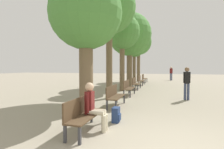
{
  "coord_description": "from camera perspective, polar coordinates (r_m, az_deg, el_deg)",
  "views": [
    {
      "loc": [
        -0.19,
        -3.67,
        1.67
      ],
      "look_at": [
        -2.97,
        5.85,
        1.24
      ],
      "focal_mm": 28.0,
      "sensor_mm": 36.0,
      "label": 1
    }
  ],
  "objects": [
    {
      "name": "bench_row_2",
      "position": [
        10.33,
        5.22,
        -4.03
      ],
      "size": [
        0.44,
        1.57,
        0.88
      ],
      "color": "#4C3823",
      "rests_on": "ground_plane"
    },
    {
      "name": "tree_row_1",
      "position": [
        9.75,
        -0.92,
        20.82
      ],
      "size": [
        2.79,
        2.79,
        6.19
      ],
      "color": "brown",
      "rests_on": "ground_plane"
    },
    {
      "name": "backpack",
      "position": [
        5.42,
        1.36,
        -13.03
      ],
      "size": [
        0.23,
        0.31,
        0.45
      ],
      "color": "navy",
      "rests_on": "ground_plane"
    },
    {
      "name": "bench_row_3",
      "position": [
        13.26,
        7.71,
        -2.6
      ],
      "size": [
        0.44,
        1.57,
        0.88
      ],
      "color": "#4C3823",
      "rests_on": "ground_plane"
    },
    {
      "name": "bench_row_1",
      "position": [
        7.43,
        0.75,
        -6.56
      ],
      "size": [
        0.44,
        1.57,
        0.88
      ],
      "color": "#4C3823",
      "rests_on": "ground_plane"
    },
    {
      "name": "bench_row_4",
      "position": [
        16.22,
        9.29,
        -1.69
      ],
      "size": [
        0.44,
        1.57,
        0.88
      ],
      "color": "#4C3823",
      "rests_on": "ground_plane"
    },
    {
      "name": "tree_row_0",
      "position": [
        6.8,
        -8.57,
        18.62
      ],
      "size": [
        2.68,
        2.68,
        4.99
      ],
      "color": "brown",
      "rests_on": "ground_plane"
    },
    {
      "name": "pedestrian_near",
      "position": [
        23.05,
        18.74,
        0.66
      ],
      "size": [
        0.35,
        0.26,
        1.74
      ],
      "color": "#384260",
      "rests_on": "ground_plane"
    },
    {
      "name": "tree_row_3",
      "position": [
        15.14,
        5.76,
        12.75
      ],
      "size": [
        3.64,
        3.64,
        6.24
      ],
      "color": "brown",
      "rests_on": "ground_plane"
    },
    {
      "name": "tree_row_4",
      "position": [
        17.53,
        7.3,
        9.19
      ],
      "size": [
        2.25,
        2.25,
        4.91
      ],
      "color": "brown",
      "rests_on": "ground_plane"
    },
    {
      "name": "tree_row_2",
      "position": [
        12.41,
        3.35,
        13.53
      ],
      "size": [
        2.44,
        2.44,
        5.34
      ],
      "color": "brown",
      "rests_on": "ground_plane"
    },
    {
      "name": "bench_row_5",
      "position": [
        19.2,
        10.38,
        -1.06
      ],
      "size": [
        0.44,
        1.57,
        0.88
      ],
      "color": "#4C3823",
      "rests_on": "ground_plane"
    },
    {
      "name": "tree_row_5",
      "position": [
        20.66,
        8.67,
        10.24
      ],
      "size": [
        2.94,
        2.94,
        6.0
      ],
      "color": "brown",
      "rests_on": "ground_plane"
    },
    {
      "name": "ground_plane",
      "position": [
        4.03,
        18.97,
        -22.12
      ],
      "size": [
        80.0,
        80.0,
        0.0
      ],
      "primitive_type": "plane",
      "color": "gray"
    },
    {
      "name": "pedestrian_mid",
      "position": [
        9.54,
        23.24,
        -2.05
      ],
      "size": [
        0.34,
        0.23,
        1.66
      ],
      "color": "#384260",
      "rests_on": "ground_plane"
    },
    {
      "name": "bench_row_0",
      "position": [
        4.67,
        -9.37,
        -12.01
      ],
      "size": [
        0.44,
        1.57,
        0.88
      ],
      "color": "#4C3823",
      "rests_on": "ground_plane"
    },
    {
      "name": "person_seated",
      "position": [
        4.68,
        -6.03,
        -9.91
      ],
      "size": [
        0.59,
        0.34,
        1.26
      ],
      "color": "beige",
      "rests_on": "ground_plane"
    }
  ]
}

